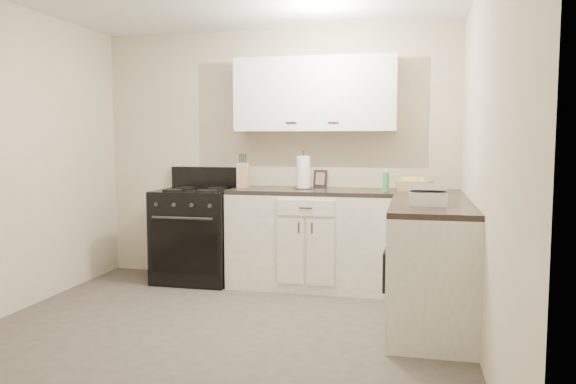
% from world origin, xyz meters
% --- Properties ---
extents(floor, '(3.60, 3.60, 0.00)m').
position_xyz_m(floor, '(0.00, 0.00, 0.00)').
color(floor, '#473F38').
rests_on(floor, ground).
extents(wall_back, '(3.60, 0.00, 3.60)m').
position_xyz_m(wall_back, '(0.00, 1.80, 1.25)').
color(wall_back, beige).
rests_on(wall_back, ground).
extents(wall_right, '(0.00, 3.60, 3.60)m').
position_xyz_m(wall_right, '(1.80, 0.00, 1.25)').
color(wall_right, beige).
rests_on(wall_right, ground).
extents(wall_front, '(3.60, 0.00, 3.60)m').
position_xyz_m(wall_front, '(0.00, -1.80, 1.25)').
color(wall_front, beige).
rests_on(wall_front, ground).
extents(base_cabinets_back, '(1.55, 0.60, 0.90)m').
position_xyz_m(base_cabinets_back, '(0.43, 1.50, 0.45)').
color(base_cabinets_back, white).
rests_on(base_cabinets_back, floor).
extents(base_cabinets_right, '(0.60, 1.90, 0.90)m').
position_xyz_m(base_cabinets_right, '(1.50, 0.85, 0.45)').
color(base_cabinets_right, white).
rests_on(base_cabinets_right, floor).
extents(countertop_back, '(1.55, 0.60, 0.04)m').
position_xyz_m(countertop_back, '(0.43, 1.50, 0.92)').
color(countertop_back, black).
rests_on(countertop_back, base_cabinets_back).
extents(countertop_right, '(0.60, 1.90, 0.04)m').
position_xyz_m(countertop_right, '(1.50, 0.85, 0.92)').
color(countertop_right, black).
rests_on(countertop_right, base_cabinets_right).
extents(upper_cabinets, '(1.55, 0.30, 0.70)m').
position_xyz_m(upper_cabinets, '(0.43, 1.65, 1.84)').
color(upper_cabinets, white).
rests_on(upper_cabinets, wall_back).
extents(stove, '(0.75, 0.64, 0.91)m').
position_xyz_m(stove, '(-0.74, 1.48, 0.46)').
color(stove, black).
rests_on(stove, floor).
extents(knife_block, '(0.12, 0.11, 0.24)m').
position_xyz_m(knife_block, '(-0.27, 1.54, 1.06)').
color(knife_block, tan).
rests_on(knife_block, countertop_back).
extents(paper_towel, '(0.16, 0.16, 0.31)m').
position_xyz_m(paper_towel, '(0.34, 1.52, 1.10)').
color(paper_towel, white).
rests_on(paper_towel, countertop_back).
extents(soap_bottle, '(0.07, 0.07, 0.18)m').
position_xyz_m(soap_bottle, '(1.12, 1.40, 1.03)').
color(soap_bottle, green).
rests_on(soap_bottle, countertop_back).
extents(picture_frame, '(0.14, 0.07, 0.17)m').
position_xyz_m(picture_frame, '(0.46, 1.76, 1.03)').
color(picture_frame, black).
rests_on(picture_frame, countertop_back).
extents(wicker_basket, '(0.33, 0.27, 0.10)m').
position_xyz_m(wicker_basket, '(1.37, 1.51, 0.99)').
color(wicker_basket, tan).
rests_on(wicker_basket, countertop_right).
extents(countertop_grill, '(0.26, 0.25, 0.10)m').
position_xyz_m(countertop_grill, '(1.47, 0.42, 0.99)').
color(countertop_grill, white).
rests_on(countertop_grill, countertop_right).
extents(glass_jar, '(0.10, 0.10, 0.13)m').
position_xyz_m(glass_jar, '(1.53, 0.67, 1.01)').
color(glass_jar, silver).
rests_on(glass_jar, countertop_right).
extents(oven_mitt_near, '(0.02, 0.16, 0.28)m').
position_xyz_m(oven_mitt_near, '(1.18, 0.24, 0.48)').
color(oven_mitt_near, black).
rests_on(oven_mitt_near, base_cabinets_right).
extents(oven_mitt_far, '(0.02, 0.13, 0.23)m').
position_xyz_m(oven_mitt_far, '(1.18, 0.50, 0.49)').
color(oven_mitt_far, black).
rests_on(oven_mitt_far, base_cabinets_right).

